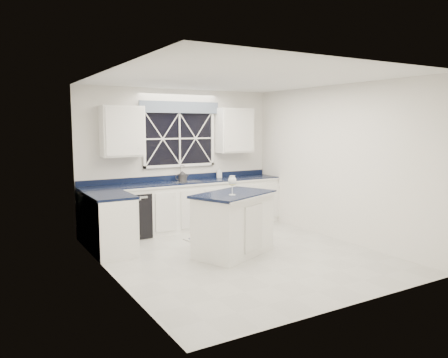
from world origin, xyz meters
TOP-DOWN VIEW (x-y plane):
  - ground at (0.00, 0.00)m, footprint 4.50×4.50m
  - back_wall at (0.00, 2.25)m, footprint 4.00×0.10m
  - base_cabinets at (-0.33, 1.78)m, footprint 3.99×1.60m
  - countertop at (0.00, 1.95)m, footprint 3.98×0.64m
  - dishwasher at (-1.10, 1.95)m, footprint 0.60×0.58m
  - window at (0.00, 2.20)m, footprint 1.65×0.09m
  - upper_cabinets at (0.00, 2.08)m, footprint 3.10×0.34m
  - faucet at (0.00, 2.14)m, footprint 0.05×0.20m
  - island at (-0.06, 0.10)m, footprint 1.50×1.23m
  - rug at (0.33, 1.03)m, footprint 1.45×1.05m
  - kettle at (-0.02, 2.05)m, footprint 0.27×0.20m
  - wine_glass at (-0.20, -0.08)m, footprint 0.12×0.12m
  - soap_bottle at (0.85, 2.14)m, footprint 0.13×0.13m

SIDE VIEW (x-z plane):
  - ground at x=0.00m, z-range 0.00..0.00m
  - rug at x=0.33m, z-range 0.00..0.02m
  - dishwasher at x=-1.10m, z-range 0.00..0.82m
  - base_cabinets at x=-0.33m, z-range 0.00..0.90m
  - island at x=-0.06m, z-range 0.00..0.97m
  - countertop at x=0.00m, z-range 0.90..0.94m
  - kettle at x=-0.02m, z-range 0.93..1.12m
  - soap_bottle at x=0.85m, z-range 0.94..1.16m
  - faucet at x=0.00m, z-range 0.95..1.25m
  - wine_glass at x=-0.20m, z-range 1.03..1.32m
  - back_wall at x=0.00m, z-range 0.00..2.70m
  - window at x=0.00m, z-range 1.20..2.46m
  - upper_cabinets at x=0.00m, z-range 1.45..2.35m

